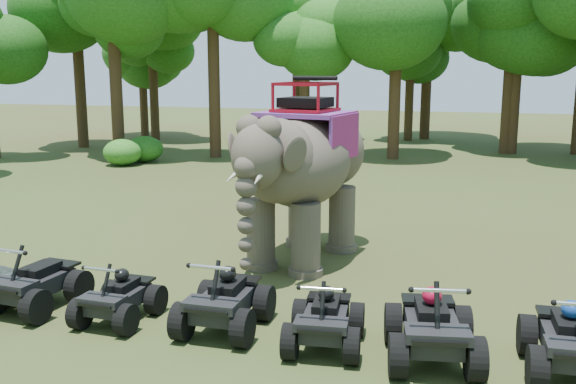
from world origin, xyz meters
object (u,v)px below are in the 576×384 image
elephant (303,171)px  atv_5 (572,331)px  atv_4 (433,318)px  atv_0 (35,275)px  atv_2 (225,292)px  atv_3 (325,311)px  atv_1 (118,290)px

elephant → atv_5: (5.17, -4.50, -1.43)m
elephant → atv_4: (3.20, -4.58, -1.40)m
atv_0 → atv_5: bearing=4.4°
atv_2 → atv_4: size_ratio=0.96×
atv_2 → atv_5: (5.43, -0.17, -0.00)m
atv_3 → elephant: bearing=102.8°
atv_0 → atv_2: bearing=5.9°
atv_1 → atv_4: size_ratio=0.83×
atv_5 → atv_4: bearing=180.0°
atv_0 → atv_3: size_ratio=1.09×
atv_4 → atv_0: bearing=168.6°
atv_2 → atv_4: atv_4 is taller
atv_4 → atv_1: bearing=169.2°
atv_2 → atv_3: size_ratio=1.11×
elephant → atv_2: bearing=-82.9°
elephant → atv_1: (-2.20, -4.49, -1.52)m
atv_4 → atv_5: bearing=-7.7°
atv_4 → atv_5: size_ratio=1.04×
atv_1 → atv_5: 7.37m
atv_0 → atv_3: bearing=3.4°
atv_0 → atv_1: (1.79, -0.11, -0.09)m
atv_1 → elephant: bearing=66.3°
atv_3 → atv_4: (1.67, -0.02, 0.09)m
atv_0 → atv_4: (7.19, -0.19, 0.03)m
atv_1 → atv_2: size_ratio=0.86×
elephant → atv_4: bearing=-44.5°
atv_4 → elephant: bearing=115.0°
atv_0 → atv_4: 7.19m
atv_0 → atv_2: size_ratio=0.99×
elephant → atv_3: bearing=-60.9°
atv_0 → elephant: bearing=52.8°
atv_2 → atv_5: bearing=-1.9°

